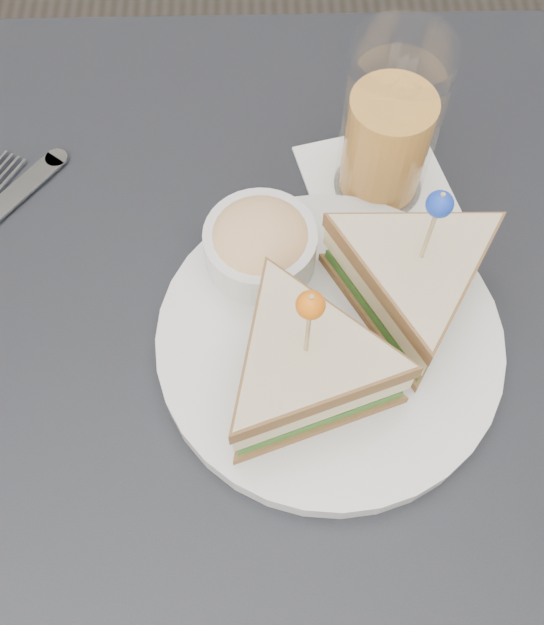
% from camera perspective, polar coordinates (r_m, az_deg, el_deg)
% --- Properties ---
extents(ground_plane, '(3.50, 3.50, 0.00)m').
position_cam_1_polar(ground_plane, '(1.29, -0.45, -17.02)').
color(ground_plane, '#3F3833').
extents(table, '(0.80, 0.80, 0.75)m').
position_cam_1_polar(table, '(0.64, -0.88, -6.03)').
color(table, black).
rests_on(table, ground).
extents(plate_meal, '(0.33, 0.32, 0.16)m').
position_cam_1_polar(plate_meal, '(0.53, 5.78, -0.52)').
color(plate_meal, silver).
rests_on(plate_meal, table).
extents(drink_set, '(0.15, 0.15, 0.16)m').
position_cam_1_polar(drink_set, '(0.61, 9.51, 14.31)').
color(drink_set, white).
rests_on(drink_set, table).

